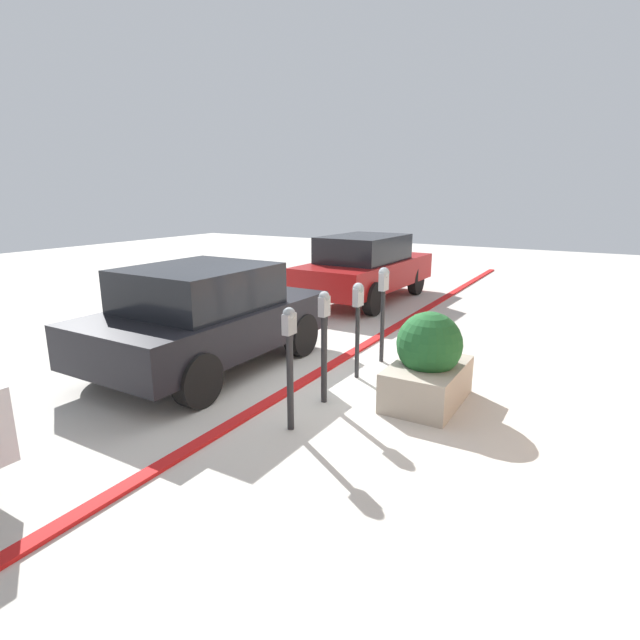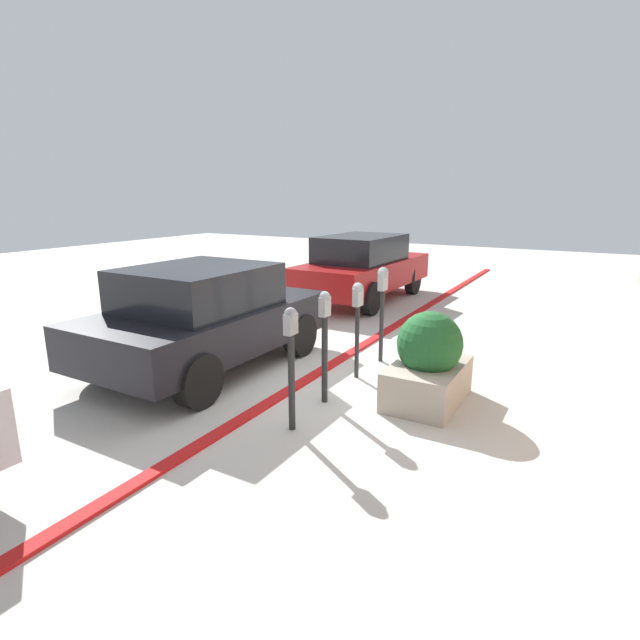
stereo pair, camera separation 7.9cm
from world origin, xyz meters
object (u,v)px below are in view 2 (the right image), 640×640
at_px(parking_meter_nearest, 291,352).
at_px(planter_box, 428,363).
at_px(parked_car_rear, 363,267).
at_px(parking_meter_second, 325,334).
at_px(parking_meter_middle, 358,310).
at_px(parked_car_middle, 205,316).
at_px(parking_meter_fourth, 382,294).

distance_m(parking_meter_nearest, planter_box, 1.91).
xyz_separation_m(parking_meter_nearest, parked_car_rear, (6.79, 2.29, -0.07)).
bearing_deg(parked_car_rear, parking_meter_second, -157.74).
distance_m(parking_meter_second, parked_car_rear, 6.34).
relative_size(parking_meter_middle, parked_car_middle, 0.36).
relative_size(parking_meter_fourth, planter_box, 1.16).
distance_m(parking_meter_fourth, parked_car_rear, 4.67).
distance_m(parking_meter_nearest, parking_meter_second, 0.86).
bearing_deg(parking_meter_nearest, parking_meter_middle, 2.53).
distance_m(planter_box, parked_car_middle, 3.38).
bearing_deg(parking_meter_second, planter_box, -60.17).
bearing_deg(parking_meter_middle, parked_car_rear, 24.08).
xyz_separation_m(parking_meter_second, parking_meter_fourth, (1.84, 0.00, 0.19)).
height_order(parking_meter_nearest, parked_car_rear, parked_car_rear).
xyz_separation_m(parking_meter_middle, parking_meter_fourth, (0.84, -0.02, 0.09)).
distance_m(parked_car_middle, parked_car_rear, 5.71).
relative_size(parking_meter_nearest, parking_meter_second, 0.98).
relative_size(parking_meter_second, parking_meter_fourth, 0.96).
distance_m(parking_meter_second, parking_meter_fourth, 1.85).
xyz_separation_m(planter_box, parked_car_middle, (-0.43, 3.34, 0.30)).
bearing_deg(parking_meter_nearest, parking_meter_second, 3.77).
height_order(parking_meter_nearest, parking_meter_fourth, parking_meter_fourth).
bearing_deg(parked_car_rear, parking_meter_fourth, -149.78).
bearing_deg(parking_meter_middle, parking_meter_nearest, -177.47).
bearing_deg(parking_meter_middle, planter_box, -106.47).
distance_m(planter_box, parked_car_rear, 6.28).
height_order(parking_meter_middle, parked_car_middle, parked_car_middle).
bearing_deg(parking_meter_fourth, parked_car_middle, 126.43).
relative_size(parking_meter_fourth, parked_car_middle, 0.39).
bearing_deg(parking_meter_second, parking_meter_nearest, -176.23).
distance_m(parking_meter_middle, parked_car_rear, 5.41).
height_order(parking_meter_middle, parked_car_rear, parked_car_rear).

